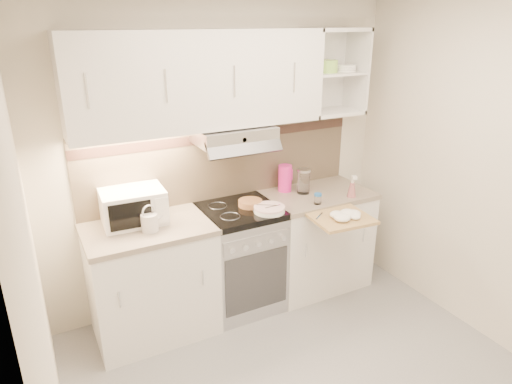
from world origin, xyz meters
TOP-DOWN VIEW (x-y plane):
  - room_shell at (0.00, 0.37)m, footprint 3.04×2.84m
  - base_cabinet_left at (-0.75, 1.10)m, footprint 0.90×0.60m
  - worktop_left at (-0.75, 1.10)m, footprint 0.92×0.62m
  - base_cabinet_right at (0.75, 1.10)m, footprint 0.90×0.60m
  - worktop_right at (0.75, 1.10)m, footprint 0.92×0.62m
  - electric_range at (0.00, 1.10)m, footprint 0.60×0.60m
  - microwave at (-0.81, 1.22)m, footprint 0.47×0.36m
  - watering_can at (-0.74, 1.02)m, footprint 0.23×0.12m
  - plate_stack at (0.17, 0.92)m, footprint 0.24×0.24m
  - bread_loaf at (0.09, 1.10)m, footprint 0.19×0.19m
  - pink_pitcher at (0.52, 1.27)m, footprint 0.13×0.12m
  - glass_jar at (0.63, 1.15)m, footprint 0.11×0.11m
  - spice_jar at (0.60, 0.88)m, footprint 0.06×0.06m
  - spray_bottle at (0.95, 0.88)m, footprint 0.08×0.08m
  - cutting_board at (0.63, 0.62)m, footprint 0.48×0.44m
  - dish_towel at (0.65, 0.59)m, footprint 0.25×0.22m

SIDE VIEW (x-z plane):
  - base_cabinet_left at x=-0.75m, z-range 0.00..0.86m
  - base_cabinet_right at x=0.75m, z-range 0.00..0.86m
  - electric_range at x=0.00m, z-range 0.00..0.90m
  - cutting_board at x=0.63m, z-range 0.86..0.88m
  - worktop_left at x=-0.75m, z-range 0.86..0.90m
  - worktop_right at x=0.75m, z-range 0.86..0.90m
  - dish_towel at x=0.65m, z-range 0.88..0.95m
  - plate_stack at x=0.17m, z-range 0.90..0.95m
  - bread_loaf at x=0.09m, z-range 0.90..0.95m
  - spice_jar at x=0.60m, z-range 0.90..0.99m
  - watering_can at x=-0.74m, z-range 0.87..1.07m
  - spray_bottle at x=0.95m, z-range 0.88..1.08m
  - glass_jar at x=0.63m, z-range 0.90..1.12m
  - pink_pitcher at x=0.52m, z-range 0.90..1.13m
  - microwave at x=-0.81m, z-range 0.90..1.15m
  - room_shell at x=0.00m, z-range 0.37..2.89m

